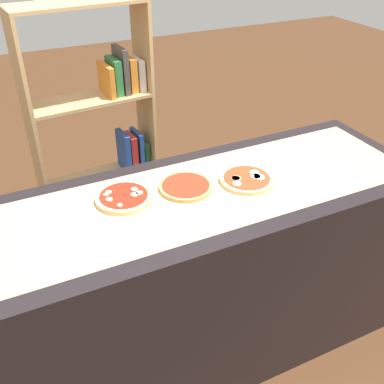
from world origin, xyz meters
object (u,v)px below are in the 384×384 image
(pizza_mozzarella_2, at_px, (246,179))
(bookshelf, at_px, (109,148))
(pizza_mushroom_0, at_px, (124,197))
(pizza_plain_1, at_px, (186,186))

(pizza_mozzarella_2, distance_m, bookshelf, 1.10)
(pizza_mushroom_0, distance_m, bookshelf, 0.98)
(pizza_mushroom_0, height_order, pizza_mozzarella_2, pizza_mushroom_0)
(pizza_mozzarella_2, bearing_deg, pizza_plain_1, 167.39)
(pizza_plain_1, height_order, bookshelf, bookshelf)
(pizza_mozzarella_2, bearing_deg, bookshelf, 108.30)
(pizza_mozzarella_2, xyz_separation_m, bookshelf, (-0.34, 1.02, -0.25))
(pizza_mushroom_0, height_order, bookshelf, bookshelf)
(pizza_mozzarella_2, bearing_deg, pizza_mushroom_0, 170.24)
(pizza_mushroom_0, relative_size, pizza_mozzarella_2, 0.99)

